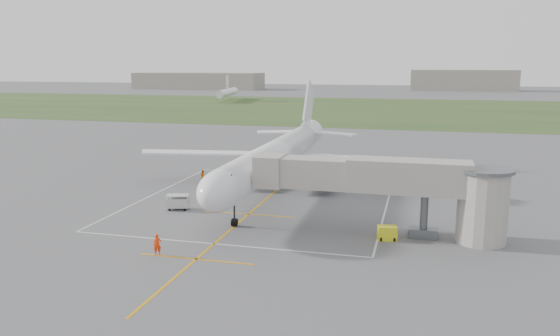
% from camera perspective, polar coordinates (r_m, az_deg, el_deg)
% --- Properties ---
extents(ground, '(700.00, 700.00, 0.00)m').
position_cam_1_polar(ground, '(67.61, -0.71, -2.63)').
color(ground, '#545457').
rests_on(ground, ground).
extents(grass_strip, '(700.00, 120.00, 0.02)m').
position_cam_1_polar(grass_strip, '(194.82, 9.49, 6.09)').
color(grass_strip, '#2A481F').
rests_on(grass_strip, ground).
extents(apron_markings, '(28.20, 60.00, 0.01)m').
position_cam_1_polar(apron_markings, '(62.18, -2.13, -3.84)').
color(apron_markings, orange).
rests_on(apron_markings, ground).
extents(airliner, '(38.93, 46.75, 13.52)m').
position_cam_1_polar(airliner, '(67.43, -0.55, 1.14)').
color(airliner, white).
rests_on(airliner, ground).
extents(jet_bridge, '(23.40, 5.00, 7.20)m').
position_cam_1_polar(jet_bridge, '(51.13, 12.40, -1.86)').
color(jet_bridge, '#A39B93').
rests_on(jet_bridge, ground).
extents(gpu_unit, '(1.89, 1.48, 1.29)m').
position_cam_1_polar(gpu_unit, '(50.84, 11.13, -6.68)').
color(gpu_unit, yellow).
rests_on(gpu_unit, ground).
extents(baggage_cart, '(2.65, 2.00, 1.64)m').
position_cam_1_polar(baggage_cart, '(60.96, -10.63, -3.52)').
color(baggage_cart, '#B6B6B6').
rests_on(baggage_cart, ground).
extents(ramp_worker_nose, '(0.80, 0.72, 1.84)m').
position_cam_1_polar(ramp_worker_nose, '(47.04, -12.70, -7.84)').
color(ramp_worker_nose, '#FD3507').
rests_on(ramp_worker_nose, ground).
extents(ramp_worker_wing, '(1.04, 1.05, 1.72)m').
position_cam_1_polar(ramp_worker_wing, '(74.20, -8.05, -0.84)').
color(ramp_worker_wing, orange).
rests_on(ramp_worker_wing, ground).
extents(distant_hangars, '(345.00, 49.00, 12.00)m').
position_cam_1_polar(distant_hangars, '(330.47, 8.87, 8.91)').
color(distant_hangars, gray).
rests_on(distant_hangars, ground).
extents(distant_aircraft, '(180.75, 61.81, 8.85)m').
position_cam_1_polar(distant_aircraft, '(238.22, 15.20, 7.57)').
color(distant_aircraft, white).
rests_on(distant_aircraft, ground).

